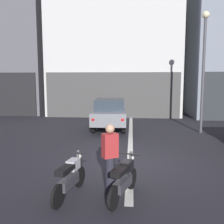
{
  "coord_description": "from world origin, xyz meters",
  "views": [
    {
      "loc": [
        0.04,
        -8.17,
        2.72
      ],
      "look_at": [
        -0.75,
        2.0,
        1.4
      ],
      "focal_mm": 40.77,
      "sensor_mm": 36.0,
      "label": 1
    }
  ],
  "objects": [
    {
      "name": "car_grey_crossing_near",
      "position": [
        -1.15,
        5.7,
        0.89
      ],
      "size": [
        1.88,
        4.15,
        1.64
      ],
      "color": "black",
      "rests_on": "ground"
    },
    {
      "name": "building_mid_block",
      "position": [
        -1.33,
        13.63,
        7.88
      ],
      "size": [
        9.8,
        8.04,
        15.79
      ],
      "color": "silver",
      "rests_on": "ground"
    },
    {
      "name": "lane_centre_line",
      "position": [
        0.0,
        6.0,
        0.0
      ],
      "size": [
        0.2,
        18.0,
        0.01
      ],
      "primitive_type": "cube",
      "color": "silver",
      "rests_on": "ground"
    },
    {
      "name": "motorcycle_silver_row_leftmost",
      "position": [
        -1.38,
        -2.61,
        0.46
      ],
      "size": [
        0.56,
        1.65,
        0.98
      ],
      "color": "black",
      "rests_on": "ground"
    },
    {
      "name": "street_lamp",
      "position": [
        3.57,
        4.92,
        3.71
      ],
      "size": [
        0.36,
        0.36,
        5.99
      ],
      "color": "#47474C",
      "rests_on": "ground"
    },
    {
      "name": "person_by_motorcycles",
      "position": [
        -0.47,
        -2.29,
        0.86
      ],
      "size": [
        0.42,
        0.37,
        1.67
      ],
      "color": "#23232D",
      "rests_on": "ground"
    },
    {
      "name": "ground_plane",
      "position": [
        0.0,
        0.0,
        0.0
      ],
      "size": [
        120.0,
        120.0,
        0.0
      ],
      "primitive_type": "plane",
      "color": "#232328"
    },
    {
      "name": "motorcycle_black_row_left_mid",
      "position": [
        -0.12,
        -2.61,
        0.46
      ],
      "size": [
        0.69,
        1.6,
        0.98
      ],
      "color": "black",
      "rests_on": "ground"
    }
  ]
}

